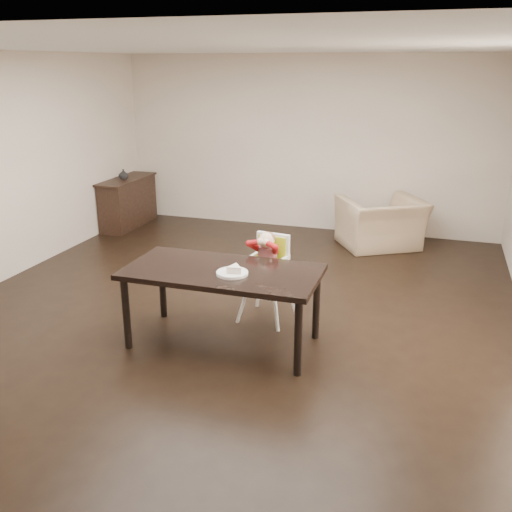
# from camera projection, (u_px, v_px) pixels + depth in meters

# --- Properties ---
(ground) EXTENTS (7.00, 7.00, 0.00)m
(ground) POSITION_uv_depth(u_px,v_px,m) (231.00, 311.00, 6.19)
(ground) COLOR black
(ground) RESTS_ON ground
(room_walls) EXTENTS (6.02, 7.02, 2.71)m
(room_walls) POSITION_uv_depth(u_px,v_px,m) (229.00, 138.00, 5.60)
(room_walls) COLOR beige
(room_walls) RESTS_ON ground
(dining_table) EXTENTS (1.80, 0.90, 0.75)m
(dining_table) POSITION_uv_depth(u_px,v_px,m) (222.00, 277.00, 5.28)
(dining_table) COLOR black
(dining_table) RESTS_ON ground
(high_chair) EXTENTS (0.45, 0.45, 0.95)m
(high_chair) POSITION_uv_depth(u_px,v_px,m) (268.00, 258.00, 5.82)
(high_chair) COLOR white
(high_chair) RESTS_ON ground
(plate) EXTENTS (0.36, 0.36, 0.08)m
(plate) POSITION_uv_depth(u_px,v_px,m) (233.00, 271.00, 5.12)
(plate) COLOR white
(plate) RESTS_ON dining_table
(armchair) EXTENTS (1.32, 1.18, 0.96)m
(armchair) POSITION_uv_depth(u_px,v_px,m) (381.00, 215.00, 8.19)
(armchair) COLOR tan
(armchair) RESTS_ON ground
(sideboard) EXTENTS (0.44, 1.26, 0.79)m
(sideboard) POSITION_uv_depth(u_px,v_px,m) (128.00, 202.00, 9.30)
(sideboard) COLOR black
(sideboard) RESTS_ON ground
(vase) EXTENTS (0.17, 0.18, 0.16)m
(vase) POSITION_uv_depth(u_px,v_px,m) (123.00, 174.00, 9.08)
(vase) COLOR #99999E
(vase) RESTS_ON sideboard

